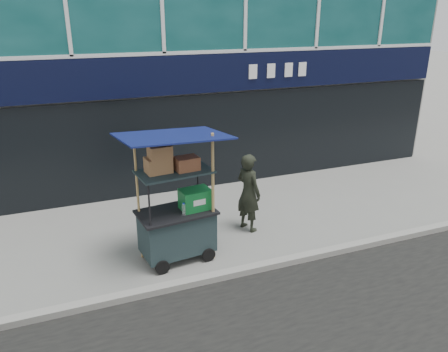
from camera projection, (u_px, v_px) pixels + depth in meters
name	position (u px, v px, depth m)	size (l,w,h in m)	color
ground	(227.00, 270.00, 7.71)	(80.00, 80.00, 0.00)	slate
curb	(231.00, 273.00, 7.52)	(80.00, 0.18, 0.12)	gray
vendor_cart	(177.00, 216.00, 7.83)	(1.94, 1.47, 2.44)	black
vendor_man	(249.00, 193.00, 8.91)	(0.60, 0.39, 1.65)	black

